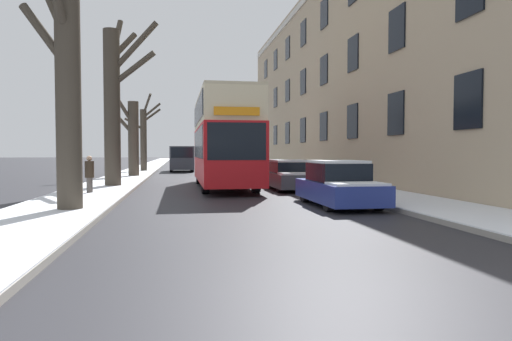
{
  "coord_description": "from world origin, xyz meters",
  "views": [
    {
      "loc": [
        -2.09,
        -4.65,
        1.73
      ],
      "look_at": [
        0.8,
        12.4,
        1.04
      ],
      "focal_mm": 32.0,
      "sensor_mm": 36.0,
      "label": 1
    }
  ],
  "objects_px": {
    "oncoming_van": "(182,158)",
    "pedestrian_left_sidewalk": "(89,174)",
    "bare_tree_left_0": "(66,85)",
    "bare_tree_left_2": "(132,136)",
    "parked_car_3": "(251,167)",
    "bare_tree_left_1": "(114,101)",
    "bare_tree_left_3": "(144,137)",
    "parked_car_2": "(268,172)",
    "parked_car_1": "(291,176)",
    "parked_car_0": "(339,185)",
    "double_decker_bus": "(224,137)"
  },
  "relations": [
    {
      "from": "bare_tree_left_0",
      "to": "bare_tree_left_2",
      "type": "height_order",
      "value": "bare_tree_left_0"
    },
    {
      "from": "double_decker_bus",
      "to": "pedestrian_left_sidewalk",
      "type": "distance_m",
      "value": 6.86
    },
    {
      "from": "bare_tree_left_0",
      "to": "parked_car_0",
      "type": "distance_m",
      "value": 8.65
    },
    {
      "from": "double_decker_bus",
      "to": "parked_car_2",
      "type": "distance_m",
      "value": 4.92
    },
    {
      "from": "parked_car_1",
      "to": "oncoming_van",
      "type": "relative_size",
      "value": 0.82
    },
    {
      "from": "bare_tree_left_0",
      "to": "oncoming_van",
      "type": "xyz_separation_m",
      "value": [
        3.31,
        28.45,
        -2.36
      ]
    },
    {
      "from": "double_decker_bus",
      "to": "parked_car_1",
      "type": "relative_size",
      "value": 2.41
    },
    {
      "from": "parked_car_3",
      "to": "oncoming_van",
      "type": "xyz_separation_m",
      "value": [
        -4.81,
        9.89,
        0.56
      ]
    },
    {
      "from": "parked_car_2",
      "to": "bare_tree_left_1",
      "type": "bearing_deg",
      "value": -158.53
    },
    {
      "from": "parked_car_0",
      "to": "pedestrian_left_sidewalk",
      "type": "xyz_separation_m",
      "value": [
        -8.51,
        4.58,
        0.2
      ]
    },
    {
      "from": "parked_car_0",
      "to": "oncoming_van",
      "type": "height_order",
      "value": "oncoming_van"
    },
    {
      "from": "oncoming_van",
      "to": "bare_tree_left_2",
      "type": "bearing_deg",
      "value": -108.52
    },
    {
      "from": "pedestrian_left_sidewalk",
      "to": "parked_car_1",
      "type": "bearing_deg",
      "value": -63.74
    },
    {
      "from": "bare_tree_left_2",
      "to": "double_decker_bus",
      "type": "height_order",
      "value": "bare_tree_left_2"
    },
    {
      "from": "parked_car_2",
      "to": "parked_car_3",
      "type": "relative_size",
      "value": 0.89
    },
    {
      "from": "bare_tree_left_3",
      "to": "parked_car_1",
      "type": "relative_size",
      "value": 1.56
    },
    {
      "from": "bare_tree_left_2",
      "to": "double_decker_bus",
      "type": "relative_size",
      "value": 0.63
    },
    {
      "from": "parked_car_0",
      "to": "pedestrian_left_sidewalk",
      "type": "bearing_deg",
      "value": 151.69
    },
    {
      "from": "parked_car_1",
      "to": "pedestrian_left_sidewalk",
      "type": "xyz_separation_m",
      "value": [
        -8.51,
        -1.83,
        0.23
      ]
    },
    {
      "from": "bare_tree_left_0",
      "to": "parked_car_3",
      "type": "relative_size",
      "value": 1.63
    },
    {
      "from": "bare_tree_left_1",
      "to": "bare_tree_left_2",
      "type": "distance_m",
      "value": 9.35
    },
    {
      "from": "oncoming_van",
      "to": "parked_car_1",
      "type": "bearing_deg",
      "value": -77.32
    },
    {
      "from": "bare_tree_left_1",
      "to": "parked_car_3",
      "type": "height_order",
      "value": "bare_tree_left_1"
    },
    {
      "from": "bare_tree_left_1",
      "to": "parked_car_0",
      "type": "height_order",
      "value": "bare_tree_left_1"
    },
    {
      "from": "parked_car_1",
      "to": "bare_tree_left_3",
      "type": "bearing_deg",
      "value": 111.87
    },
    {
      "from": "bare_tree_left_3",
      "to": "bare_tree_left_1",
      "type": "bearing_deg",
      "value": -90.14
    },
    {
      "from": "oncoming_van",
      "to": "bare_tree_left_3",
      "type": "bearing_deg",
      "value": -156.72
    },
    {
      "from": "bare_tree_left_1",
      "to": "bare_tree_left_3",
      "type": "distance_m",
      "value": 17.93
    },
    {
      "from": "bare_tree_left_0",
      "to": "bare_tree_left_2",
      "type": "xyz_separation_m",
      "value": [
        -0.05,
        18.43,
        -0.74
      ]
    },
    {
      "from": "bare_tree_left_1",
      "to": "parked_car_1",
      "type": "xyz_separation_m",
      "value": [
        8.07,
        -2.09,
        -3.5
      ]
    },
    {
      "from": "bare_tree_left_3",
      "to": "parked_car_2",
      "type": "relative_size",
      "value": 1.65
    },
    {
      "from": "bare_tree_left_0",
      "to": "parked_car_2",
      "type": "relative_size",
      "value": 1.83
    },
    {
      "from": "pedestrian_left_sidewalk",
      "to": "parked_car_0",
      "type": "bearing_deg",
      "value": -104.19
    },
    {
      "from": "bare_tree_left_1",
      "to": "parked_car_3",
      "type": "distance_m",
      "value": 12.86
    },
    {
      "from": "double_decker_bus",
      "to": "oncoming_van",
      "type": "height_order",
      "value": "double_decker_bus"
    },
    {
      "from": "bare_tree_left_1",
      "to": "parked_car_1",
      "type": "height_order",
      "value": "bare_tree_left_1"
    },
    {
      "from": "bare_tree_left_0",
      "to": "double_decker_bus",
      "type": "bearing_deg",
      "value": 59.51
    },
    {
      "from": "parked_car_3",
      "to": "bare_tree_left_0",
      "type": "bearing_deg",
      "value": -113.63
    },
    {
      "from": "bare_tree_left_3",
      "to": "parked_car_3",
      "type": "bearing_deg",
      "value": -46.68
    },
    {
      "from": "oncoming_van",
      "to": "pedestrian_left_sidewalk",
      "type": "relative_size",
      "value": 3.25
    },
    {
      "from": "parked_car_1",
      "to": "pedestrian_left_sidewalk",
      "type": "bearing_deg",
      "value": -167.86
    },
    {
      "from": "bare_tree_left_2",
      "to": "parked_car_2",
      "type": "bearing_deg",
      "value": -36.72
    },
    {
      "from": "bare_tree_left_0",
      "to": "pedestrian_left_sidewalk",
      "type": "xyz_separation_m",
      "value": [
        -0.39,
        5.24,
        -2.7
      ]
    },
    {
      "from": "parked_car_3",
      "to": "pedestrian_left_sidewalk",
      "type": "distance_m",
      "value": 15.8
    },
    {
      "from": "bare_tree_left_1",
      "to": "oncoming_van",
      "type": "xyz_separation_m",
      "value": [
        3.26,
        19.28,
        -2.92
      ]
    },
    {
      "from": "parked_car_2",
      "to": "oncoming_van",
      "type": "xyz_separation_m",
      "value": [
        -4.81,
        16.11,
        0.61
      ]
    },
    {
      "from": "bare_tree_left_3",
      "to": "parked_car_1",
      "type": "xyz_separation_m",
      "value": [
        8.02,
        -19.99,
        -2.43
      ]
    },
    {
      "from": "bare_tree_left_2",
      "to": "parked_car_2",
      "type": "relative_size",
      "value": 1.61
    },
    {
      "from": "parked_car_2",
      "to": "bare_tree_left_2",
      "type": "bearing_deg",
      "value": 143.28
    },
    {
      "from": "oncoming_van",
      "to": "parked_car_0",
      "type": "bearing_deg",
      "value": -80.18
    }
  ]
}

